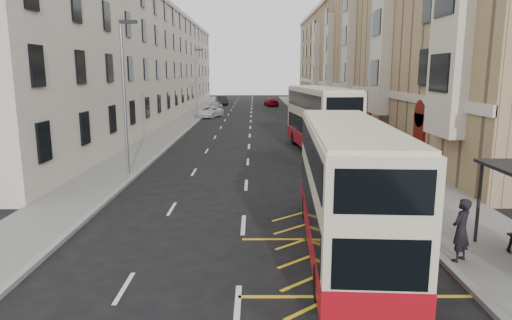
{
  "coord_description": "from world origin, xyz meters",
  "views": [
    {
      "loc": [
        0.41,
        -12.07,
        5.55
      ],
      "look_at": [
        0.48,
        7.12,
        1.84
      ],
      "focal_mm": 32.0,
      "sensor_mm": 36.0,
      "label": 1
    }
  ],
  "objects_px": {
    "pedestrian_near": "(461,230)",
    "white_van": "(209,112)",
    "street_lamp_near": "(125,90)",
    "street_lamp_far": "(196,80)",
    "car_red": "(271,102)",
    "pedestrian_far": "(390,179)",
    "double_decker_front": "(346,187)",
    "car_dark": "(222,101)",
    "car_silver": "(215,107)",
    "double_decker_rear": "(320,120)"
  },
  "relations": [
    {
      "from": "white_van",
      "to": "car_silver",
      "type": "height_order",
      "value": "car_silver"
    },
    {
      "from": "street_lamp_far",
      "to": "white_van",
      "type": "xyz_separation_m",
      "value": [
        1.15,
        2.52,
        -3.96
      ]
    },
    {
      "from": "pedestrian_near",
      "to": "white_van",
      "type": "distance_m",
      "value": 45.63
    },
    {
      "from": "double_decker_front",
      "to": "car_dark",
      "type": "xyz_separation_m",
      "value": [
        -8.38,
        64.22,
        -1.3
      ]
    },
    {
      "from": "double_decker_rear",
      "to": "street_lamp_far",
      "type": "bearing_deg",
      "value": 111.01
    },
    {
      "from": "street_lamp_near",
      "to": "car_silver",
      "type": "bearing_deg",
      "value": 88.4
    },
    {
      "from": "double_decker_front",
      "to": "car_red",
      "type": "xyz_separation_m",
      "value": [
        -0.0,
        62.25,
        -1.38
      ]
    },
    {
      "from": "street_lamp_near",
      "to": "car_silver",
      "type": "distance_m",
      "value": 41.46
    },
    {
      "from": "street_lamp_near",
      "to": "double_decker_front",
      "type": "bearing_deg",
      "value": -47.51
    },
    {
      "from": "double_decker_rear",
      "to": "street_lamp_near",
      "type": "bearing_deg",
      "value": -152.12
    },
    {
      "from": "pedestrian_near",
      "to": "car_dark",
      "type": "xyz_separation_m",
      "value": [
        -11.49,
        65.37,
        -0.33
      ]
    },
    {
      "from": "double_decker_front",
      "to": "pedestrian_far",
      "type": "height_order",
      "value": "double_decker_front"
    },
    {
      "from": "double_decker_front",
      "to": "car_dark",
      "type": "distance_m",
      "value": 64.77
    },
    {
      "from": "street_lamp_near",
      "to": "double_decker_rear",
      "type": "relative_size",
      "value": 0.7
    },
    {
      "from": "pedestrian_near",
      "to": "car_silver",
      "type": "relative_size",
      "value": 0.46
    },
    {
      "from": "street_lamp_far",
      "to": "car_red",
      "type": "bearing_deg",
      "value": 66.24
    },
    {
      "from": "double_decker_rear",
      "to": "car_dark",
      "type": "bearing_deg",
      "value": 96.56
    },
    {
      "from": "white_van",
      "to": "car_dark",
      "type": "relative_size",
      "value": 1.07
    },
    {
      "from": "street_lamp_far",
      "to": "car_red",
      "type": "xyz_separation_m",
      "value": [
        9.59,
        21.78,
        -3.96
      ]
    },
    {
      "from": "double_decker_rear",
      "to": "white_van",
      "type": "height_order",
      "value": "double_decker_rear"
    },
    {
      "from": "street_lamp_near",
      "to": "pedestrian_near",
      "type": "bearing_deg",
      "value": -42.46
    },
    {
      "from": "double_decker_rear",
      "to": "pedestrian_far",
      "type": "distance_m",
      "value": 12.28
    },
    {
      "from": "pedestrian_far",
      "to": "white_van",
      "type": "distance_m",
      "value": 38.85
    },
    {
      "from": "double_decker_front",
      "to": "white_van",
      "type": "relative_size",
      "value": 2.1
    },
    {
      "from": "double_decker_front",
      "to": "pedestrian_near",
      "type": "relative_size",
      "value": 5.47
    },
    {
      "from": "double_decker_rear",
      "to": "car_red",
      "type": "bearing_deg",
      "value": 86.45
    },
    {
      "from": "pedestrian_far",
      "to": "white_van",
      "type": "xyz_separation_m",
      "value": [
        -11.59,
        37.07,
        -0.25
      ]
    },
    {
      "from": "car_silver",
      "to": "car_red",
      "type": "xyz_separation_m",
      "value": [
        8.44,
        10.52,
        -0.02
      ]
    },
    {
      "from": "pedestrian_far",
      "to": "car_silver",
      "type": "distance_m",
      "value": 47.25
    },
    {
      "from": "double_decker_front",
      "to": "street_lamp_near",
      "type": "bearing_deg",
      "value": 135.97
    },
    {
      "from": "pedestrian_far",
      "to": "street_lamp_far",
      "type": "bearing_deg",
      "value": -54.25
    },
    {
      "from": "double_decker_front",
      "to": "car_dark",
      "type": "height_order",
      "value": "double_decker_front"
    },
    {
      "from": "white_van",
      "to": "street_lamp_near",
      "type": "bearing_deg",
      "value": -74.63
    },
    {
      "from": "double_decker_rear",
      "to": "white_van",
      "type": "distance_m",
      "value": 27.0
    },
    {
      "from": "street_lamp_far",
      "to": "pedestrian_near",
      "type": "xyz_separation_m",
      "value": [
        12.7,
        -41.62,
        -3.55
      ]
    },
    {
      "from": "pedestrian_near",
      "to": "car_red",
      "type": "xyz_separation_m",
      "value": [
        -3.11,
        63.4,
        -0.41
      ]
    },
    {
      "from": "pedestrian_near",
      "to": "white_van",
      "type": "bearing_deg",
      "value": -113.29
    },
    {
      "from": "street_lamp_near",
      "to": "white_van",
      "type": "distance_m",
      "value": 32.78
    },
    {
      "from": "car_dark",
      "to": "pedestrian_near",
      "type": "bearing_deg",
      "value": -92.49
    },
    {
      "from": "street_lamp_near",
      "to": "pedestrian_far",
      "type": "distance_m",
      "value": 14.03
    },
    {
      "from": "street_lamp_far",
      "to": "double_decker_rear",
      "type": "xyz_separation_m",
      "value": [
        11.35,
        -22.43,
        -2.34
      ]
    },
    {
      "from": "double_decker_front",
      "to": "pedestrian_near",
      "type": "distance_m",
      "value": 3.46
    },
    {
      "from": "street_lamp_near",
      "to": "street_lamp_far",
      "type": "relative_size",
      "value": 1.0
    },
    {
      "from": "pedestrian_near",
      "to": "street_lamp_near",
      "type": "bearing_deg",
      "value": -80.42
    },
    {
      "from": "street_lamp_far",
      "to": "car_red",
      "type": "height_order",
      "value": "street_lamp_far"
    },
    {
      "from": "double_decker_rear",
      "to": "car_dark",
      "type": "xyz_separation_m",
      "value": [
        -10.14,
        46.17,
        -1.54
      ]
    },
    {
      "from": "double_decker_front",
      "to": "street_lamp_far",
      "type": "bearing_deg",
      "value": 106.82
    },
    {
      "from": "car_dark",
      "to": "double_decker_front",
      "type": "bearing_deg",
      "value": -95.03
    },
    {
      "from": "street_lamp_near",
      "to": "double_decker_front",
      "type": "xyz_separation_m",
      "value": [
        9.59,
        -10.47,
        -2.58
      ]
    },
    {
      "from": "street_lamp_far",
      "to": "pedestrian_near",
      "type": "distance_m",
      "value": 43.66
    }
  ]
}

